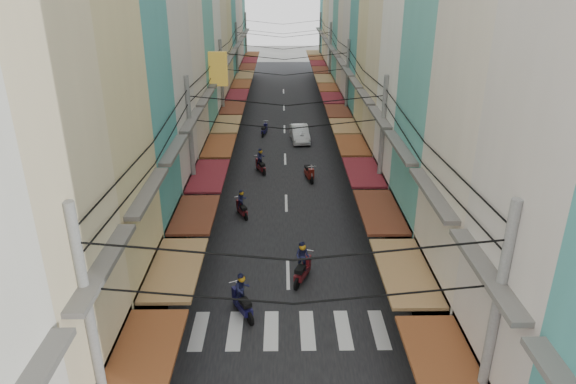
{
  "coord_description": "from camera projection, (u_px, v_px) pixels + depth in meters",
  "views": [
    {
      "loc": [
        -0.26,
        -22.19,
        12.74
      ],
      "look_at": [
        0.08,
        3.71,
        1.71
      ],
      "focal_mm": 32.0,
      "sensor_mm": 36.0,
      "label": 1
    }
  ],
  "objects": [
    {
      "name": "white_car",
      "position": [
        300.0,
        141.0,
        42.5
      ],
      "size": [
        4.62,
        2.1,
        1.59
      ],
      "primitive_type": "imported",
      "rotation": [
        0.0,
        0.0,
        0.08
      ],
      "color": "silver",
      "rests_on": "ground"
    },
    {
      "name": "road",
      "position": [
        285.0,
        136.0,
        43.8
      ],
      "size": [
        10.0,
        80.0,
        0.02
      ],
      "primitive_type": "cube",
      "color": "black",
      "rests_on": "ground"
    },
    {
      "name": "building_row_left",
      "position": [
        174.0,
        19.0,
        36.72
      ],
      "size": [
        7.8,
        67.67,
        23.7
      ],
      "color": "silver",
      "rests_on": "ground"
    },
    {
      "name": "utility_poles",
      "position": [
        285.0,
        67.0,
        36.64
      ],
      "size": [
        10.2,
        66.13,
        8.2
      ],
      "color": "gray",
      "rests_on": "ground"
    },
    {
      "name": "ground",
      "position": [
        287.0,
        253.0,
        25.41
      ],
      "size": [
        160.0,
        160.0,
        0.0
      ],
      "primitive_type": "plane",
      "color": "#61615D",
      "rests_on": "ground"
    },
    {
      "name": "pedestrians",
      "position": [
        206.0,
        221.0,
        26.36
      ],
      "size": [
        13.27,
        19.94,
        2.19
      ],
      "color": "#271F29",
      "rests_on": "ground"
    },
    {
      "name": "traffic_sign",
      "position": [
        425.0,
        245.0,
        21.68
      ],
      "size": [
        0.1,
        0.65,
        2.96
      ],
      "color": "gray",
      "rests_on": "ground"
    },
    {
      "name": "market_umbrella",
      "position": [
        449.0,
        252.0,
        20.71
      ],
      "size": [
        2.56,
        2.56,
        2.7
      ],
      "color": "#B2B2B7",
      "rests_on": "ground"
    },
    {
      "name": "crosswalk",
      "position": [
        289.0,
        330.0,
        19.88
      ],
      "size": [
        7.55,
        2.4,
        0.01
      ],
      "color": "silver",
      "rests_on": "ground"
    },
    {
      "name": "moving_scooters",
      "position": [
        274.0,
        204.0,
        29.56
      ],
      "size": [
        4.5,
        27.07,
        1.95
      ],
      "color": "black",
      "rests_on": "ground"
    },
    {
      "name": "sidewalk_right",
      "position": [
        360.0,
        135.0,
        43.87
      ],
      "size": [
        3.0,
        80.0,
        0.06
      ],
      "primitive_type": "cube",
      "color": "gray",
      "rests_on": "ground"
    },
    {
      "name": "building_row_right",
      "position": [
        394.0,
        24.0,
        36.95
      ],
      "size": [
        7.8,
        68.98,
        22.59
      ],
      "color": "teal",
      "rests_on": "ground"
    },
    {
      "name": "bicycle",
      "position": [
        431.0,
        240.0,
        26.66
      ],
      "size": [
        1.63,
        0.7,
        1.09
      ],
      "primitive_type": "imported",
      "rotation": [
        0.0,
        0.0,
        1.5
      ],
      "color": "black",
      "rests_on": "ground"
    },
    {
      "name": "parked_scooters",
      "position": [
        382.0,
        299.0,
        21.01
      ],
      "size": [
        13.27,
        13.74,
        1.0
      ],
      "color": "black",
      "rests_on": "ground"
    },
    {
      "name": "sidewalk_left",
      "position": [
        208.0,
        136.0,
        43.72
      ],
      "size": [
        3.0,
        80.0,
        0.06
      ],
      "primitive_type": "cube",
      "color": "gray",
      "rests_on": "ground"
    }
  ]
}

